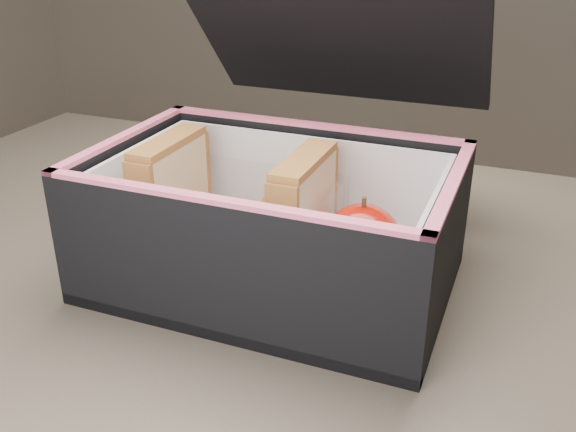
% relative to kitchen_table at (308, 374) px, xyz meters
% --- Properties ---
extents(kitchen_table, '(1.20, 0.80, 0.75)m').
position_rel_kitchen_table_xyz_m(kitchen_table, '(0.00, 0.00, 0.00)').
color(kitchen_table, brown).
rests_on(kitchen_table, ground).
extents(lunch_bag, '(0.32, 0.35, 0.27)m').
position_rel_kitchen_table_xyz_m(lunch_bag, '(-0.04, 0.02, 0.16)').
color(lunch_bag, black).
rests_on(lunch_bag, kitchen_table).
extents(plastic_tub, '(0.18, 0.13, 0.07)m').
position_rel_kitchen_table_xyz_m(plastic_tub, '(-0.08, 0.01, 0.14)').
color(plastic_tub, white).
rests_on(plastic_tub, lunch_bag).
extents(sandwich_left, '(0.03, 0.10, 0.11)m').
position_rel_kitchen_table_xyz_m(sandwich_left, '(-0.15, 0.01, 0.16)').
color(sandwich_left, '#C9B383').
rests_on(sandwich_left, plastic_tub).
extents(sandwich_right, '(0.03, 0.10, 0.11)m').
position_rel_kitchen_table_xyz_m(sandwich_right, '(-0.01, 0.01, 0.16)').
color(sandwich_right, '#C9B383').
rests_on(sandwich_right, plastic_tub).
extents(carrot_sticks, '(0.04, 0.14, 0.03)m').
position_rel_kitchen_table_xyz_m(carrot_sticks, '(-0.08, 0.03, 0.12)').
color(carrot_sticks, '#D53B00').
rests_on(carrot_sticks, plastic_tub).
extents(paper_napkin, '(0.10, 0.10, 0.01)m').
position_rel_kitchen_table_xyz_m(paper_napkin, '(0.05, 0.02, 0.11)').
color(paper_napkin, white).
rests_on(paper_napkin, lunch_bag).
extents(red_apple, '(0.08, 0.08, 0.07)m').
position_rel_kitchen_table_xyz_m(red_apple, '(0.04, 0.02, 0.15)').
color(red_apple, maroon).
rests_on(red_apple, paper_napkin).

